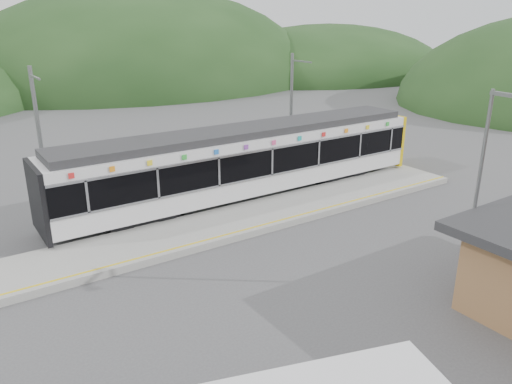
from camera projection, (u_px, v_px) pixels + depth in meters
ground at (282, 250)px, 20.23m from camera, size 120.00×120.00×0.00m
hills at (315, 188)px, 27.63m from camera, size 146.00×149.00×26.00m
platform at (239, 221)px, 22.76m from camera, size 26.00×3.20×0.30m
yellow_line at (255, 227)px, 21.69m from camera, size 26.00×0.10×0.01m
train at (247, 160)px, 25.41m from camera, size 20.44×3.01×3.74m
catenary_mast_west at (41, 144)px, 22.03m from camera, size 0.18×1.80×7.00m
catenary_mast_east at (291, 112)px, 29.41m from camera, size 0.18×1.80×7.00m
lamp_post at (483, 177)px, 15.98m from camera, size 0.37×1.20×6.87m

